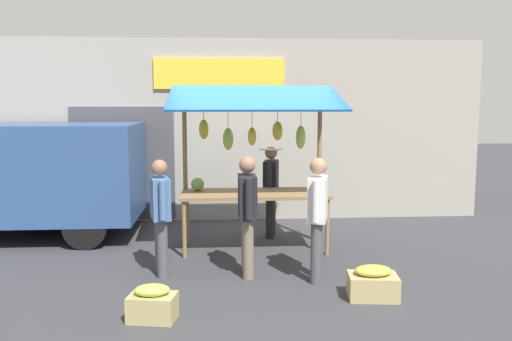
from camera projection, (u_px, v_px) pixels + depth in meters
name	position (u px, v px, depth m)	size (l,w,h in m)	color
ground_plane	(255.00, 249.00, 8.14)	(40.00, 40.00, 0.00)	#38383D
street_backdrop	(244.00, 130.00, 10.09)	(9.00, 0.30, 3.40)	#9E998E
market_stall	(253.00, 148.00, 7.98)	(2.50, 1.46, 2.50)	olive
vendor_with_sunhat	(271.00, 185.00, 8.79)	(0.39, 0.65, 1.51)	#232328
shopper_in_striped_shirt	(247.00, 208.00, 6.77)	(0.22, 0.67, 1.55)	#726656
shopper_in_grey_tee	(160.00, 210.00, 6.83)	(0.31, 0.65, 1.51)	#4C4C51
shopper_with_ponytail	(318.00, 211.00, 6.60)	(0.33, 0.65, 1.55)	#4C4C51
produce_crate_near	(152.00, 304.00, 5.46)	(0.53, 0.40, 0.38)	tan
produce_crate_side	(373.00, 283.00, 6.07)	(0.60, 0.46, 0.38)	tan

